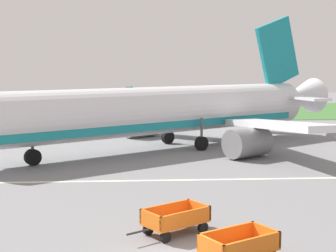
% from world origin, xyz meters
% --- Properties ---
extents(grass_strip, '(220.00, 28.00, 0.06)m').
position_xyz_m(grass_strip, '(0.00, 58.34, 0.03)').
color(grass_strip, '#3D7033').
rests_on(grass_strip, ground).
extents(apron_stripe, '(120.00, 0.36, 0.01)m').
position_xyz_m(apron_stripe, '(0.00, 12.33, 0.01)').
color(apron_stripe, silver).
rests_on(apron_stripe, ground).
extents(airplane, '(33.24, 28.12, 11.34)m').
position_xyz_m(airplane, '(1.01, 23.78, 3.05)').
color(airplane, silver).
rests_on(airplane, ground).
extents(baggage_cart_nearest, '(3.45, 2.45, 1.07)m').
position_xyz_m(baggage_cart_nearest, '(1.73, -0.25, 0.60)').
color(baggage_cart_nearest, orange).
rests_on(baggage_cart_nearest, ground).
extents(baggage_cart_second_in_row, '(3.35, 2.60, 1.07)m').
position_xyz_m(baggage_cart_second_in_row, '(-0.16, 2.90, 0.60)').
color(baggage_cart_second_in_row, orange).
rests_on(baggage_cart_second_in_row, ground).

